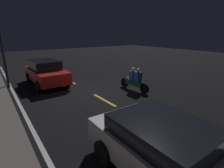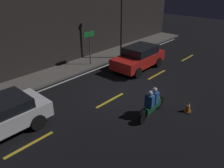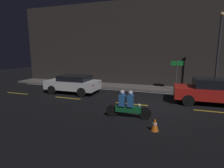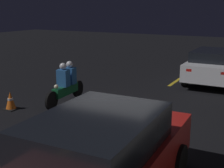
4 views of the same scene
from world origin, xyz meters
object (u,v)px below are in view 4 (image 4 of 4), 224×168
(traffic_cone_near, at_px, (11,101))
(motorcycle, at_px, (66,84))
(sedan_white, at_px, (216,65))
(taxi_red, at_px, (102,158))

(traffic_cone_near, bearing_deg, motorcycle, 141.93)
(sedan_white, distance_m, traffic_cone_near, 8.28)
(sedan_white, xyz_separation_m, traffic_cone_near, (6.63, -4.94, -0.49))
(traffic_cone_near, bearing_deg, sedan_white, 143.33)
(taxi_red, relative_size, traffic_cone_near, 7.27)
(sedan_white, xyz_separation_m, taxi_red, (9.51, 0.02, 0.07))
(motorcycle, distance_m, traffic_cone_near, 1.83)
(taxi_red, distance_m, motorcycle, 5.77)
(sedan_white, height_order, taxi_red, taxi_red)
(taxi_red, bearing_deg, motorcycle, 40.48)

